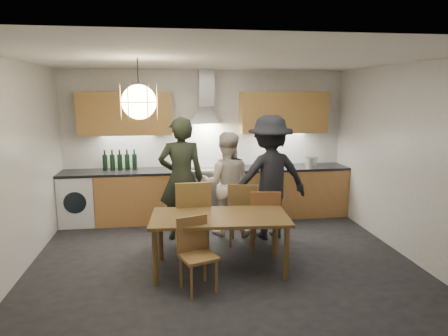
{
  "coord_description": "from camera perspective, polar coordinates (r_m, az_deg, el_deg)",
  "views": [
    {
      "loc": [
        -0.68,
        -4.87,
        2.21
      ],
      "look_at": [
        0.07,
        0.4,
        1.2
      ],
      "focal_mm": 32.0,
      "sensor_mm": 36.0,
      "label": 1
    }
  ],
  "objects": [
    {
      "name": "ground",
      "position": [
        5.39,
        -0.1,
        -13.47
      ],
      "size": [
        5.0,
        5.0,
        0.0
      ],
      "primitive_type": "plane",
      "color": "black",
      "rests_on": "ground"
    },
    {
      "name": "room_shell",
      "position": [
        4.94,
        -0.11,
        4.91
      ],
      "size": [
        5.02,
        4.52,
        2.61
      ],
      "color": "white",
      "rests_on": "ground"
    },
    {
      "name": "counter_run",
      "position": [
        7.07,
        -2.1,
        -3.67
      ],
      "size": [
        5.0,
        0.62,
        0.9
      ],
      "color": "tan",
      "rests_on": "ground"
    },
    {
      "name": "range_stove",
      "position": [
        7.07,
        -2.29,
        -3.75
      ],
      "size": [
        0.9,
        0.6,
        0.92
      ],
      "color": "silver",
      "rests_on": "ground"
    },
    {
      "name": "wall_fixtures",
      "position": [
        6.97,
        -2.48,
        7.96
      ],
      "size": [
        4.3,
        0.54,
        1.1
      ],
      "color": "tan",
      "rests_on": "ground"
    },
    {
      "name": "pendant_lamp",
      "position": [
        4.78,
        -12.06,
        9.21
      ],
      "size": [
        0.43,
        0.43,
        0.7
      ],
      "color": "black",
      "rests_on": "ground"
    },
    {
      "name": "dining_table",
      "position": [
        4.99,
        -0.61,
        -7.72
      ],
      "size": [
        1.74,
        0.96,
        0.71
      ],
      "rotation": [
        0.0,
        0.0,
        -0.07
      ],
      "color": "brown",
      "rests_on": "ground"
    },
    {
      "name": "chair_back_left",
      "position": [
        5.48,
        -4.51,
        -6.4
      ],
      "size": [
        0.5,
        0.5,
        1.04
      ],
      "rotation": [
        0.0,
        0.0,
        3.21
      ],
      "color": "brown",
      "rests_on": "ground"
    },
    {
      "name": "chair_back_mid",
      "position": [
        5.8,
        2.73,
        -6.02
      ],
      "size": [
        0.52,
        0.52,
        0.94
      ],
      "rotation": [
        0.0,
        0.0,
        2.87
      ],
      "color": "brown",
      "rests_on": "ground"
    },
    {
      "name": "chair_back_right",
      "position": [
        5.59,
        5.85,
        -6.97
      ],
      "size": [
        0.46,
        0.46,
        0.9
      ],
      "rotation": [
        0.0,
        0.0,
        2.99
      ],
      "color": "brown",
      "rests_on": "ground"
    },
    {
      "name": "chair_front",
      "position": [
        4.62,
        -4.11,
        -11.36
      ],
      "size": [
        0.48,
        0.48,
        0.83
      ],
      "rotation": [
        0.0,
        0.0,
        0.34
      ],
      "color": "brown",
      "rests_on": "ground"
    },
    {
      "name": "person_left",
      "position": [
        6.03,
        -6.11,
        -1.57
      ],
      "size": [
        0.68,
        0.45,
        1.86
      ],
      "primitive_type": "imported",
      "rotation": [
        0.0,
        0.0,
        3.14
      ],
      "color": "black",
      "rests_on": "ground"
    },
    {
      "name": "person_mid",
      "position": [
        6.22,
        0.31,
        -2.26
      ],
      "size": [
        0.87,
        0.73,
        1.62
      ],
      "primitive_type": "imported",
      "rotation": [
        0.0,
        0.0,
        2.98
      ],
      "color": "beige",
      "rests_on": "ground"
    },
    {
      "name": "person_right",
      "position": [
        6.11,
        6.54,
        -1.33
      ],
      "size": [
        1.3,
        0.85,
        1.88
      ],
      "primitive_type": "imported",
      "rotation": [
        0.0,
        0.0,
        3.27
      ],
      "color": "black",
      "rests_on": "ground"
    },
    {
      "name": "mixing_bowl",
      "position": [
        7.12,
        5.23,
        0.41
      ],
      "size": [
        0.42,
        0.42,
        0.08
      ],
      "primitive_type": "imported",
      "rotation": [
        0.0,
        0.0,
        -0.41
      ],
      "color": "#B0B0B4",
      "rests_on": "counter_run"
    },
    {
      "name": "stock_pot",
      "position": [
        7.36,
        12.37,
        0.84
      ],
      "size": [
        0.27,
        0.27,
        0.15
      ],
      "primitive_type": "cylinder",
      "rotation": [
        0.0,
        0.0,
        -0.27
      ],
      "color": "silver",
      "rests_on": "counter_run"
    },
    {
      "name": "wine_bottles",
      "position": [
        7.05,
        -14.66,
        1.12
      ],
      "size": [
        0.58,
        0.08,
        0.35
      ],
      "color": "black",
      "rests_on": "counter_run"
    }
  ]
}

